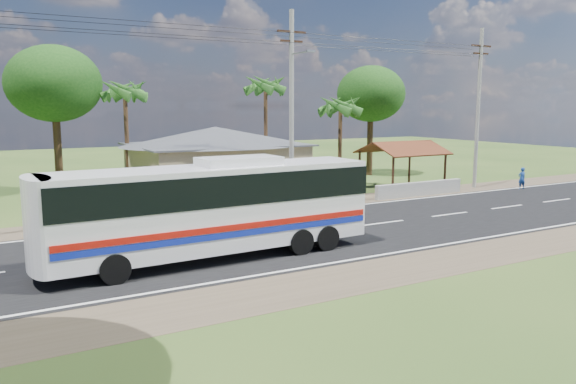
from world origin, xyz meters
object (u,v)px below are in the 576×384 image
Objects in this scene: waiting_shed at (402,150)px; motorcycle at (328,191)px; person at (522,178)px; coach_bus at (215,202)px.

waiting_shed reaches higher than motorcycle.
person is (7.15, -4.25, -1.96)m from waiting_shed.
coach_bus is 26.09m from person.
waiting_shed is at bearing 28.50° from coach_bus.
coach_bus is 6.55× the size of motorcycle.
coach_bus is 14.84m from motorcycle.
waiting_shed is 3.40× the size of person.
coach_bus reaches higher than motorcycle.
motorcycle is at bearing 0.38° from person.
coach_bus is (-18.15, -10.44, -0.54)m from waiting_shed.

